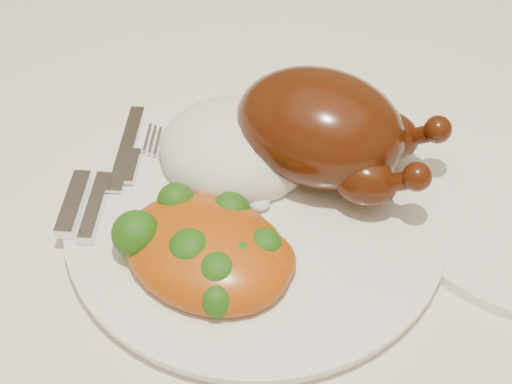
% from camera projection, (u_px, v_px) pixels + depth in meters
% --- Properties ---
extents(dining_table, '(1.60, 0.90, 0.76)m').
position_uv_depth(dining_table, '(297.00, 228.00, 0.71)').
color(dining_table, brown).
rests_on(dining_table, floor).
extents(tablecloth, '(1.73, 1.03, 0.18)m').
position_uv_depth(tablecloth, '(300.00, 176.00, 0.66)').
color(tablecloth, white).
rests_on(tablecloth, dining_table).
extents(dinner_plate, '(0.36, 0.36, 0.01)m').
position_uv_depth(dinner_plate, '(256.00, 214.00, 0.58)').
color(dinner_plate, white).
rests_on(dinner_plate, tablecloth).
extents(roast_chicken, '(0.17, 0.11, 0.09)m').
position_uv_depth(roast_chicken, '(324.00, 129.00, 0.57)').
color(roast_chicken, '#4B1A08').
rests_on(roast_chicken, dinner_plate).
extents(rice_mound, '(0.16, 0.15, 0.07)m').
position_uv_depth(rice_mound, '(236.00, 150.00, 0.60)').
color(rice_mound, white).
rests_on(rice_mound, dinner_plate).
extents(mac_and_cheese, '(0.14, 0.12, 0.05)m').
position_uv_depth(mac_and_cheese, '(211.00, 250.00, 0.53)').
color(mac_and_cheese, '#BC4D0C').
rests_on(mac_and_cheese, dinner_plate).
extents(cutlery, '(0.06, 0.16, 0.01)m').
position_uv_depth(cutlery, '(101.00, 187.00, 0.58)').
color(cutlery, silver).
rests_on(cutlery, dinner_plate).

